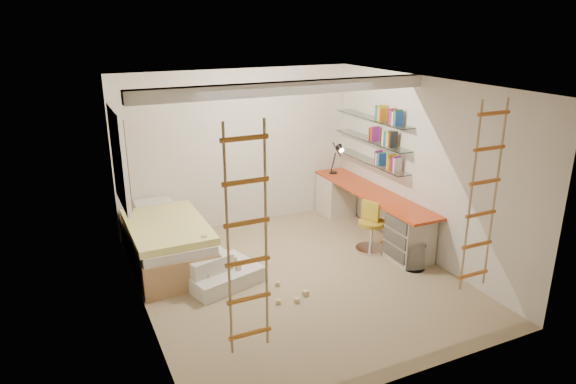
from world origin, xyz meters
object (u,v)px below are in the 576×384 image
swivel_chair (371,233)px  play_platform (216,271)px  bed (166,242)px  desk (370,211)px

swivel_chair → play_platform: 2.42m
swivel_chair → play_platform: bearing=179.5°
bed → play_platform: 0.99m
desk → play_platform: bearing=-169.7°
play_platform → swivel_chair: bearing=-0.5°
desk → play_platform: 2.79m
desk → bed: size_ratio=1.40×
swivel_chair → play_platform: size_ratio=0.69×
swivel_chair → play_platform: (-2.42, 0.02, -0.12)m
desk → swivel_chair: swivel_chair is taller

